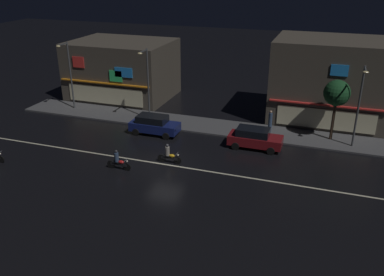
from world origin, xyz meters
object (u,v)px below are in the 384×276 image
(streetlamp_west, at_px, (69,70))
(parked_car_trailing, at_px, (154,124))
(streetlamp_east, at_px, (360,101))
(parked_car_near_kerb, at_px, (255,138))
(motorcycle_opposite_lane, at_px, (118,161))
(traffic_cone, at_px, (155,128))
(motorcycle_following, at_px, (169,155))
(pedestrian_on_sidewalk, at_px, (270,122))
(streetlamp_mid, at_px, (147,79))

(streetlamp_west, bearing_deg, parked_car_trailing, -16.73)
(streetlamp_west, relative_size, streetlamp_east, 1.02)
(parked_car_near_kerb, height_order, motorcycle_opposite_lane, parked_car_near_kerb)
(parked_car_trailing, xyz_separation_m, traffic_cone, (-0.24, 0.67, -0.59))
(parked_car_near_kerb, relative_size, motorcycle_following, 2.26)
(traffic_cone, bearing_deg, motorcycle_following, -57.06)
(streetlamp_east, xyz_separation_m, pedestrian_on_sidewalk, (-6.88, 1.18, -3.03))
(streetlamp_mid, relative_size, motorcycle_following, 3.53)
(streetlamp_west, xyz_separation_m, parked_car_near_kerb, (19.39, -3.24, -3.27))
(streetlamp_west, xyz_separation_m, streetlamp_mid, (8.67, -0.42, -0.01))
(streetlamp_west, relative_size, pedestrian_on_sidewalk, 3.48)
(streetlamp_mid, xyz_separation_m, motorcycle_opposite_lane, (2.08, -9.81, -3.49))
(streetlamp_west, distance_m, streetlamp_mid, 8.68)
(streetlamp_mid, relative_size, traffic_cone, 12.19)
(motorcycle_following, distance_m, traffic_cone, 6.65)
(streetlamp_east, bearing_deg, motorcycle_opposite_lane, -149.71)
(streetlamp_east, relative_size, traffic_cone, 12.03)
(streetlamp_west, bearing_deg, streetlamp_mid, -2.76)
(pedestrian_on_sidewalk, bearing_deg, streetlamp_east, 134.18)
(motorcycle_following, height_order, traffic_cone, motorcycle_following)
(streetlamp_west, height_order, parked_car_trailing, streetlamp_west)
(streetlamp_west, height_order, motorcycle_opposite_lane, streetlamp_west)
(motorcycle_opposite_lane, height_order, traffic_cone, motorcycle_opposite_lane)
(parked_car_trailing, bearing_deg, streetlamp_west, 163.27)
(motorcycle_following, bearing_deg, parked_car_near_kerb, 36.63)
(streetlamp_mid, xyz_separation_m, parked_car_trailing, (1.80, -2.73, -3.25))
(streetlamp_east, distance_m, motorcycle_opposite_lane, 19.04)
(motorcycle_opposite_lane, bearing_deg, parked_car_near_kerb, -134.70)
(motorcycle_following, xyz_separation_m, motorcycle_opposite_lane, (-3.09, -2.18, 0.00))
(streetlamp_mid, distance_m, motorcycle_opposite_lane, 10.62)
(streetlamp_east, xyz_separation_m, parked_car_near_kerb, (-7.53, -2.45, -3.21))
(streetlamp_east, bearing_deg, parked_car_trailing, -171.82)
(streetlamp_west, distance_m, parked_car_trailing, 11.41)
(streetlamp_mid, height_order, streetlamp_east, streetlamp_mid)
(pedestrian_on_sidewalk, distance_m, motorcycle_opposite_lane, 14.11)
(streetlamp_east, xyz_separation_m, motorcycle_opposite_lane, (-16.17, -9.44, -3.44))
(streetlamp_east, height_order, traffic_cone, streetlamp_east)
(streetlamp_east, bearing_deg, streetlamp_west, 178.33)
(pedestrian_on_sidewalk, relative_size, parked_car_trailing, 0.45)
(streetlamp_west, relative_size, streetlamp_mid, 1.00)
(parked_car_near_kerb, bearing_deg, streetlamp_mid, -14.74)
(streetlamp_east, distance_m, parked_car_near_kerb, 8.55)
(streetlamp_west, distance_m, parked_car_near_kerb, 19.92)
(streetlamp_west, height_order, parked_car_near_kerb, streetlamp_west)
(streetlamp_east, height_order, parked_car_near_kerb, streetlamp_east)
(streetlamp_west, distance_m, motorcycle_opposite_lane, 15.25)
(pedestrian_on_sidewalk, xyz_separation_m, motorcycle_opposite_lane, (-9.28, -10.62, -0.42))
(streetlamp_west, height_order, pedestrian_on_sidewalk, streetlamp_west)
(pedestrian_on_sidewalk, xyz_separation_m, parked_car_trailing, (-9.56, -3.54, -0.18))
(streetlamp_mid, relative_size, parked_car_near_kerb, 1.56)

